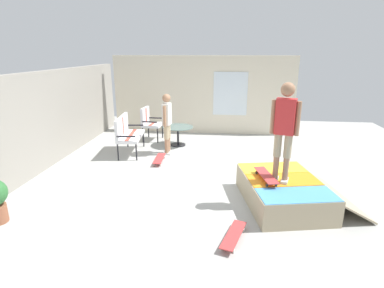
% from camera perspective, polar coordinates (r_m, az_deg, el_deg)
% --- Properties ---
extents(ground_plane, '(12.00, 12.00, 0.10)m').
position_cam_1_polar(ground_plane, '(6.92, 3.63, -6.29)').
color(ground_plane, '#A8A8A3').
extents(back_wall_cinderblock, '(9.00, 0.20, 2.25)m').
position_cam_1_polar(back_wall_cinderblock, '(7.82, -26.96, 3.64)').
color(back_wall_cinderblock, gray).
rests_on(back_wall_cinderblock, ground_plane).
extents(house_facade, '(0.23, 6.00, 2.56)m').
position_cam_1_polar(house_facade, '(10.28, 2.16, 9.15)').
color(house_facade, beige).
rests_on(house_facade, ground_plane).
extents(skate_ramp, '(2.12, 2.23, 0.47)m').
position_cam_1_polar(skate_ramp, '(5.86, 16.86, -8.49)').
color(skate_ramp, tan).
rests_on(skate_ramp, ground_plane).
extents(patio_bench, '(1.30, 0.68, 1.02)m').
position_cam_1_polar(patio_bench, '(8.38, -12.15, 2.33)').
color(patio_bench, black).
rests_on(patio_bench, ground_plane).
extents(patio_chair_near_house, '(0.66, 0.60, 1.02)m').
position_cam_1_polar(patio_chair_near_house, '(9.59, -8.07, 4.37)').
color(patio_chair_near_house, black).
rests_on(patio_chair_near_house, ground_plane).
extents(patio_table, '(0.90, 0.90, 0.57)m').
position_cam_1_polar(patio_table, '(8.95, -2.66, 2.25)').
color(patio_table, black).
rests_on(patio_table, ground_plane).
extents(person_watching, '(0.48, 0.27, 1.63)m').
position_cam_1_polar(person_watching, '(8.10, -4.72, 4.53)').
color(person_watching, silver).
rests_on(person_watching, ground_plane).
extents(person_skater, '(0.31, 0.46, 1.73)m').
position_cam_1_polar(person_skater, '(5.35, 16.96, 3.33)').
color(person_skater, silver).
rests_on(person_skater, skate_ramp).
extents(skateboard_by_bench, '(0.81, 0.23, 0.10)m').
position_cam_1_polar(skateboard_by_bench, '(7.73, -6.13, -2.75)').
color(skateboard_by_bench, '#B23838').
rests_on(skateboard_by_bench, ground_plane).
extents(skateboard_spare, '(0.82, 0.42, 0.10)m').
position_cam_1_polar(skateboard_spare, '(4.73, 7.79, -16.56)').
color(skateboard_spare, '#B23838').
rests_on(skateboard_spare, ground_plane).
extents(skateboard_on_ramp, '(0.82, 0.38, 0.10)m').
position_cam_1_polar(skateboard_on_ramp, '(5.62, 13.70, -5.75)').
color(skateboard_on_ramp, '#B23838').
rests_on(skateboard_on_ramp, skate_ramp).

